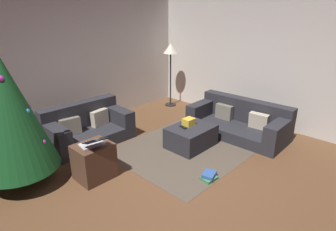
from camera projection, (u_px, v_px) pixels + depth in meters
ground_plane at (176, 188)px, 3.91m from camera, size 6.40×6.40×0.00m
rear_partition at (58, 67)px, 5.48m from camera, size 6.40×0.12×2.60m
corner_partition at (282, 66)px, 5.57m from camera, size 0.12×6.40×2.60m
couch_left at (87, 127)px, 5.23m from camera, size 1.54×0.88×0.72m
couch_right at (240, 122)px, 5.56m from camera, size 0.94×1.92×0.67m
ottoman at (191, 136)px, 5.06m from camera, size 0.83×0.63×0.38m
gift_box at (189, 122)px, 5.05m from camera, size 0.21×0.17×0.12m
tv_remote at (183, 127)px, 4.95m from camera, size 0.08×0.17×0.02m
christmas_tree at (10, 114)px, 3.66m from camera, size 1.07×1.07×1.96m
side_table at (94, 161)px, 4.08m from camera, size 0.52×0.44×0.54m
laptop at (94, 143)px, 3.92m from camera, size 0.38×0.42×0.17m
book_stack at (209, 176)px, 4.11m from camera, size 0.27×0.23×0.09m
corner_lamp at (171, 53)px, 6.85m from camera, size 0.36×0.36×1.58m
area_rug at (191, 146)px, 5.13m from camera, size 2.60×2.00×0.01m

